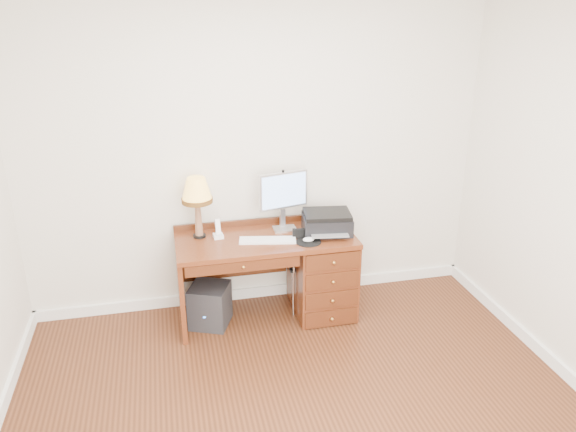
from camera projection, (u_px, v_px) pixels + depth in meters
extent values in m
plane|color=#3A1B0D|center=(307.00, 424.00, 3.72)|extent=(4.00, 4.00, 0.00)
plane|color=silver|center=(257.00, 157.00, 4.81)|extent=(4.00, 0.00, 4.00)
cube|color=white|center=(260.00, 291.00, 5.28)|extent=(4.00, 0.03, 0.10)
cube|color=white|center=(568.00, 375.00, 4.12)|extent=(0.03, 3.50, 0.10)
cube|color=#642B15|center=(266.00, 240.00, 4.72)|extent=(1.50, 0.65, 0.04)
cube|color=#642B15|center=(322.00, 273.00, 4.96)|extent=(0.50, 0.61, 0.71)
cube|color=#642B15|center=(181.00, 289.00, 4.70)|extent=(0.04, 0.61, 0.71)
cube|color=#4F220F|center=(234.00, 257.00, 5.03)|extent=(0.96, 0.03, 0.39)
cube|color=#4F220F|center=(243.00, 266.00, 4.42)|extent=(0.91, 0.03, 0.09)
sphere|color=#BF8C3F|center=(333.00, 292.00, 4.66)|extent=(0.03, 0.03, 0.03)
cube|color=silver|center=(285.00, 229.00, 4.87)|extent=(0.22, 0.18, 0.01)
cube|color=silver|center=(284.00, 218.00, 4.88)|extent=(0.05, 0.04, 0.16)
cube|color=silver|center=(284.00, 190.00, 4.77)|extent=(0.44, 0.14, 0.32)
cube|color=#4C8CF2|center=(284.00, 191.00, 4.75)|extent=(0.40, 0.10, 0.28)
cube|color=white|center=(268.00, 240.00, 4.64)|extent=(0.48, 0.22, 0.02)
cylinder|color=black|center=(308.00, 242.00, 4.62)|extent=(0.21, 0.21, 0.01)
ellipsoid|color=white|center=(308.00, 240.00, 4.62)|extent=(0.09, 0.06, 0.04)
cube|color=black|center=(327.00, 224.00, 4.80)|extent=(0.45, 0.37, 0.14)
cube|color=black|center=(327.00, 214.00, 4.77)|extent=(0.43, 0.35, 0.04)
cylinder|color=black|center=(199.00, 236.00, 4.72)|extent=(0.11, 0.11, 0.02)
cone|color=brown|center=(198.00, 218.00, 4.66)|extent=(0.07, 0.07, 0.31)
cone|color=#FFC350|center=(196.00, 189.00, 4.57)|extent=(0.25, 0.25, 0.19)
cylinder|color=#593814|center=(197.00, 200.00, 4.61)|extent=(0.26, 0.26, 0.04)
cube|color=white|center=(218.00, 236.00, 4.70)|extent=(0.09, 0.09, 0.04)
cube|color=white|center=(218.00, 227.00, 4.67)|extent=(0.04, 0.06, 0.14)
cylinder|color=black|center=(312.00, 223.00, 4.88)|extent=(0.08, 0.08, 0.10)
cube|color=black|center=(310.00, 261.00, 5.00)|extent=(0.43, 0.43, 0.02)
cube|color=black|center=(316.00, 241.00, 4.73)|extent=(0.35, 0.06, 0.24)
cylinder|color=silver|center=(287.00, 276.00, 5.20)|extent=(0.02, 0.02, 0.44)
cylinder|color=silver|center=(322.00, 272.00, 5.27)|extent=(0.02, 0.02, 0.44)
cylinder|color=silver|center=(296.00, 293.00, 4.90)|extent=(0.02, 0.02, 0.44)
cylinder|color=silver|center=(332.00, 289.00, 4.97)|extent=(0.02, 0.02, 0.44)
cylinder|color=silver|center=(296.00, 251.00, 4.73)|extent=(0.02, 0.02, 0.39)
cylinder|color=silver|center=(334.00, 247.00, 4.80)|extent=(0.02, 0.02, 0.39)
cube|color=black|center=(210.00, 305.00, 4.79)|extent=(0.41, 0.41, 0.36)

